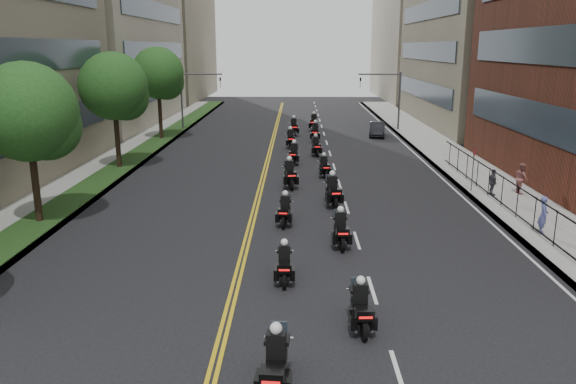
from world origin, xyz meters
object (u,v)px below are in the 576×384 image
Objects in this scene: pedestrian_c at (493,182)px; motorcycle_12 at (294,128)px; motorcycle_11 at (315,133)px; motorcycle_9 at (316,147)px; motorcycle_4 at (285,211)px; pedestrian_b at (522,178)px; parked_sedan at (377,129)px; motorcycle_6 at (290,175)px; motorcycle_0 at (276,366)px; motorcycle_1 at (361,309)px; motorcycle_7 at (324,167)px; motorcycle_8 at (294,155)px; motorcycle_13 at (314,123)px; pedestrian_a at (543,215)px; motorcycle_3 at (341,231)px; motorcycle_2 at (284,265)px; motorcycle_5 at (333,192)px; motorcycle_10 at (290,139)px.

motorcycle_12 is at bearing 22.22° from pedestrian_c.
motorcycle_11 reaches higher than pedestrian_c.
motorcycle_4 is at bearing -102.44° from motorcycle_9.
motorcycle_9 is 15.83m from pedestrian_b.
parked_sedan is at bearing 77.92° from motorcycle_4.
motorcycle_9 is (1.84, 9.81, -0.07)m from motorcycle_6.
motorcycle_11 reaches higher than motorcycle_0.
motorcycle_1 is 1.03× the size of motorcycle_7.
parked_sedan is at bearing 52.55° from motorcycle_9.
motorcycle_13 is at bearing 88.56° from motorcycle_8.
motorcycle_12 reaches higher than pedestrian_a.
motorcycle_8 is at bearing 109.38° from motorcycle_7.
motorcycle_12 is at bearing 93.64° from motorcycle_0.
motorcycle_3 is 0.59× the size of parked_sedan.
pedestrian_b is at bearing 0.16° from pedestrian_a.
pedestrian_b is 1.81m from pedestrian_c.
motorcycle_6 is (0.01, 13.51, 0.12)m from motorcycle_2.
motorcycle_6 is 12.81m from pedestrian_b.
motorcycle_5 is 0.99× the size of motorcycle_12.
motorcycle_0 is at bearing -91.56° from motorcycle_2.
motorcycle_9 is 15.11m from pedestrian_c.
motorcycle_0 is 1.13× the size of motorcycle_7.
motorcycle_8 is (-2.04, 10.49, -0.05)m from motorcycle_5.
motorcycle_6 is 3.45m from motorcycle_7.
parked_sedan is at bearing 30.79° from motorcycle_11.
pedestrian_c is at bearing -34.36° from motorcycle_8.
motorcycle_8 is at bearing -93.55° from motorcycle_12.
motorcycle_2 is 20.11m from motorcycle_8.
motorcycle_3 is at bearing -84.16° from motorcycle_13.
motorcycle_9 is 20.55m from pedestrian_a.
motorcycle_6 is 1.05× the size of motorcycle_10.
motorcycle_1 is at bearing -71.81° from motorcycle_4.
pedestrian_a is (8.84, -11.31, 0.37)m from motorcycle_7.
motorcycle_9 reaches higher than motorcycle_7.
motorcycle_8 is at bearing 94.10° from motorcycle_5.
motorcycle_9 is 1.54× the size of pedestrian_c.
motorcycle_1 is 19.59m from motorcycle_7.
motorcycle_8 reaches higher than pedestrian_c.
pedestrian_a is at bearing -49.68° from motorcycle_8.
motorcycle_3 reaches higher than motorcycle_2.
motorcycle_5 is 1.05× the size of motorcycle_10.
motorcycle_10 reaches higher than motorcycle_3.
motorcycle_6 reaches higher than parked_sedan.
motorcycle_12 is at bearing 95.34° from motorcycle_8.
motorcycle_6 is 0.99× the size of motorcycle_12.
motorcycle_2 is 16.37m from motorcycle_7.
pedestrian_a is (8.91, -31.44, 0.24)m from motorcycle_13.
pedestrian_a is at bearing -67.55° from motorcycle_10.
motorcycle_3 is 32.74m from motorcycle_13.
motorcycle_8 is 6.52m from motorcycle_10.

